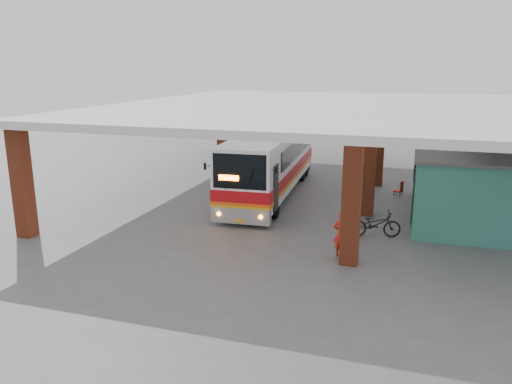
{
  "coord_description": "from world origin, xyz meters",
  "views": [
    {
      "loc": [
        4.8,
        -19.13,
        6.56
      ],
      "look_at": [
        -1.28,
        0.0,
        1.46
      ],
      "focal_mm": 35.0,
      "sensor_mm": 36.0,
      "label": 1
    }
  ],
  "objects_px": {
    "coach_bus": "(271,161)",
    "pedestrian": "(342,234)",
    "motorcycle": "(375,224)",
    "red_chair": "(400,189)"
  },
  "relations": [
    {
      "from": "pedestrian",
      "to": "motorcycle",
      "type": "bearing_deg",
      "value": -112.17
    },
    {
      "from": "motorcycle",
      "to": "red_chair",
      "type": "bearing_deg",
      "value": -20.27
    },
    {
      "from": "coach_bus",
      "to": "motorcycle",
      "type": "bearing_deg",
      "value": -45.99
    },
    {
      "from": "red_chair",
      "to": "motorcycle",
      "type": "bearing_deg",
      "value": -77.43
    },
    {
      "from": "coach_bus",
      "to": "red_chair",
      "type": "bearing_deg",
      "value": 11.3
    },
    {
      "from": "motorcycle",
      "to": "coach_bus",
      "type": "bearing_deg",
      "value": 33.06
    },
    {
      "from": "coach_bus",
      "to": "pedestrian",
      "type": "height_order",
      "value": "coach_bus"
    },
    {
      "from": "motorcycle",
      "to": "red_chair",
      "type": "distance_m",
      "value": 7.02
    },
    {
      "from": "motorcycle",
      "to": "pedestrian",
      "type": "height_order",
      "value": "pedestrian"
    },
    {
      "from": "motorcycle",
      "to": "red_chair",
      "type": "relative_size",
      "value": 2.63
    }
  ]
}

